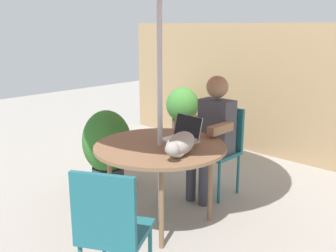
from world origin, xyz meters
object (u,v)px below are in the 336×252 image
Objects in this scene: potted_plant_near_fence at (182,111)px; potted_plant_by_chair at (107,146)px; cat at (181,144)px; patio_table at (160,151)px; person_seated at (212,130)px; chair_occupied at (221,143)px; laptop at (184,133)px; chair_empty at (111,225)px.

potted_plant_by_chair is (0.43, -1.73, -0.04)m from potted_plant_near_fence.
cat is 0.73× the size of potted_plant_near_fence.
patio_table is 1.33× the size of potted_plant_near_fence.
patio_table is at bearing -53.91° from potted_plant_near_fence.
potted_plant_near_fence is at bearing 103.99° from potted_plant_by_chair.
person_seated is at bearing -39.66° from potted_plant_near_fence.
chair_occupied is 1.05× the size of potted_plant_by_chair.
cat is (0.24, -0.32, 0.02)m from laptop.
potted_plant_by_chair is at bearing -175.18° from laptop.
potted_plant_by_chair is at bearing 142.22° from chair_empty.
laptop reaches higher than potted_plant_near_fence.
chair_occupied is 2.84× the size of laptop.
cat is 0.73× the size of potted_plant_by_chair.
person_seated reaches higher than potted_plant_near_fence.
chair_empty is at bearing -76.29° from cat.
chair_occupied is 0.73× the size of person_seated.
person_seated is (-0.51, 1.72, 0.17)m from chair_empty.
laptop is at bearing -84.00° from person_seated.
chair_empty is at bearing -73.38° from person_seated.
chair_empty reaches higher than cat.
laptop is (-0.46, 1.22, 0.25)m from chair_empty.
chair_empty reaches higher than potted_plant_by_chair.
chair_occupied is at bearing 105.29° from chair_empty.
potted_plant_by_chair is (-1.25, 0.24, -0.34)m from cat.
chair_empty is 1.33m from laptop.
patio_table is at bearing -101.80° from laptop.
potted_plant_near_fence is at bearing 126.09° from patio_table.
chair_empty is 1.05× the size of potted_plant_by_chair.
laptop is (0.05, -0.50, 0.08)m from person_seated.
person_seated is at bearing 106.62° from chair_empty.
person_seated is at bearing 90.00° from patio_table.
laptop is (0.05, 0.25, 0.11)m from patio_table.
cat is at bearing -73.28° from chair_occupied.
laptop is 0.51× the size of cat.
chair_occupied reaches higher than patio_table.
cat reaches higher than potted_plant_near_fence.
chair_empty is 2.84× the size of laptop.
chair_occupied and chair_empty have the same top height.
chair_empty is 1.80m from person_seated.
potted_plant_near_fence is (-1.68, 1.97, -0.29)m from cat.
cat is at bearing -49.56° from potted_plant_near_fence.
laptop reaches higher than patio_table.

